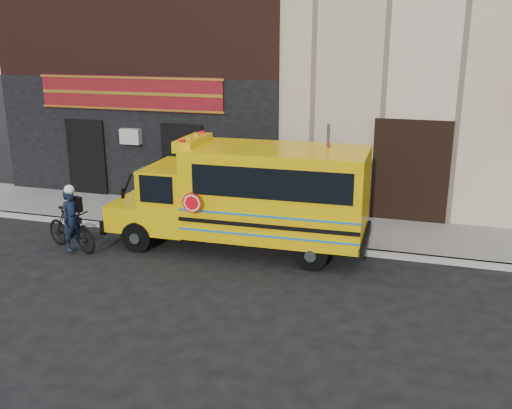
{
  "coord_description": "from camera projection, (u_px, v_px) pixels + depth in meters",
  "views": [
    {
      "loc": [
        4.44,
        -11.38,
        5.42
      ],
      "look_at": [
        0.39,
        1.85,
        1.33
      ],
      "focal_mm": 40.0,
      "sensor_mm": 36.0,
      "label": 1
    }
  ],
  "objects": [
    {
      "name": "bicycle",
      "position": [
        71.0,
        229.0,
        14.95
      ],
      "size": [
        1.96,
        1.11,
        1.14
      ],
      "primitive_type": "imported",
      "rotation": [
        0.0,
        0.0,
        1.25
      ],
      "color": "black",
      "rests_on": "ground"
    },
    {
      "name": "school_bus",
      "position": [
        251.0,
        194.0,
        14.71
      ],
      "size": [
        6.95,
        2.53,
        2.92
      ],
      "color": "black",
      "rests_on": "ground"
    },
    {
      "name": "building",
      "position": [
        313.0,
        17.0,
        21.08
      ],
      "size": [
        20.0,
        10.7,
        12.0
      ],
      "color": "#CAB097",
      "rests_on": "sidewalk"
    },
    {
      "name": "sidewalk",
      "position": [
        266.0,
        224.0,
        16.95
      ],
      "size": [
        40.0,
        3.0,
        0.15
      ],
      "primitive_type": "cube",
      "color": "slate",
      "rests_on": "ground"
    },
    {
      "name": "sign_pole",
      "position": [
        327.0,
        182.0,
        14.72
      ],
      "size": [
        0.12,
        0.28,
        3.3
      ],
      "color": "#3F4640",
      "rests_on": "ground"
    },
    {
      "name": "ground",
      "position": [
        217.0,
        280.0,
        13.21
      ],
      "size": [
        120.0,
        120.0,
        0.0
      ],
      "primitive_type": "plane",
      "color": "black",
      "rests_on": "ground"
    },
    {
      "name": "cyclist",
      "position": [
        72.0,
        221.0,
        14.76
      ],
      "size": [
        0.55,
        0.69,
        1.64
      ],
      "primitive_type": "imported",
      "rotation": [
        0.0,
        0.0,
        1.27
      ],
      "color": "black",
      "rests_on": "ground"
    },
    {
      "name": "curb",
      "position": [
        251.0,
        240.0,
        15.58
      ],
      "size": [
        40.0,
        0.2,
        0.15
      ],
      "primitive_type": "cube",
      "color": "#9C9D97",
      "rests_on": "ground"
    }
  ]
}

